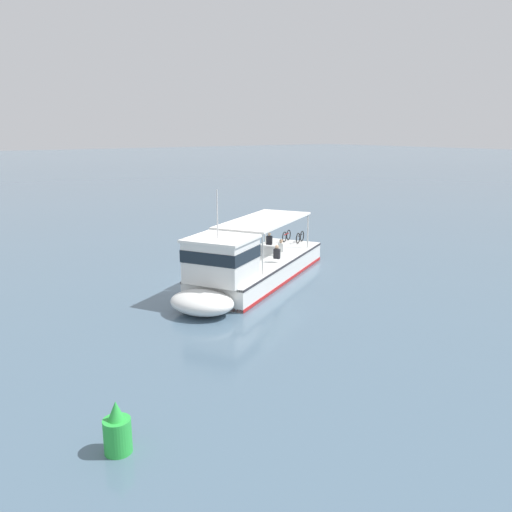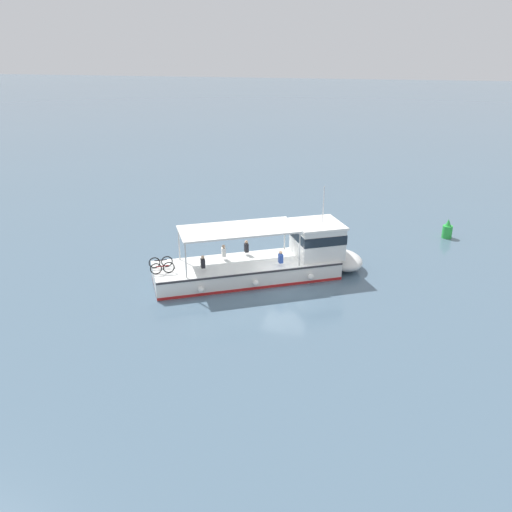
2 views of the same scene
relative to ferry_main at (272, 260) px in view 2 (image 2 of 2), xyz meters
The scene contains 3 objects.
ground_plane 1.75m from the ferry_main, 44.41° to the left, with size 400.00×400.00×0.00m, color slate.
ferry_main is the anchor object (origin of this frame).
channel_buoy 14.45m from the ferry_main, 131.70° to the left, with size 0.70×0.70×1.40m.
Camera 2 is at (27.49, 4.90, 12.94)m, focal length 37.17 mm.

